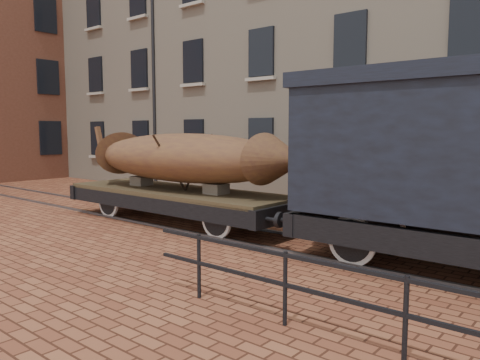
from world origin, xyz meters
The scene contains 6 objects.
ground centered at (0.00, 0.00, 0.00)m, with size 90.00×90.00×0.00m, color brown.
warehouse_cream centered at (3.00, 9.99, 7.00)m, with size 40.00×10.19×14.00m.
rail_track centered at (0.00, 0.00, 0.03)m, with size 30.00×1.52×0.06m.
flatcar_wagon centered at (-1.68, 0.00, 0.76)m, with size 8.08×2.19×1.22m.
iron_boat centered at (-1.32, 0.00, 1.85)m, with size 7.61×2.49×1.78m.
goods_van centered at (5.97, 0.00, 2.32)m, with size 7.17×2.61×3.71m.
Camera 1 is at (7.98, -8.77, 2.57)m, focal length 35.00 mm.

